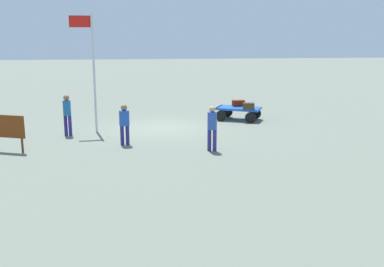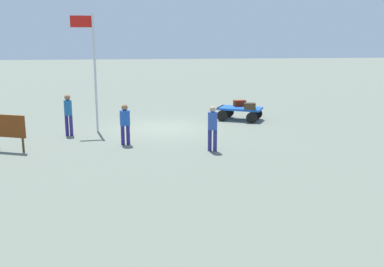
{
  "view_description": "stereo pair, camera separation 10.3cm",
  "coord_description": "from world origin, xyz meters",
  "px_view_note": "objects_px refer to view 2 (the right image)",
  "views": [
    {
      "loc": [
        1.22,
        19.49,
        4.04
      ],
      "look_at": [
        -0.55,
        6.0,
        1.04
      ],
      "focal_mm": 41.6,
      "sensor_mm": 36.0,
      "label": 1
    },
    {
      "loc": [
        1.12,
        19.5,
        4.04
      ],
      "look_at": [
        -0.55,
        6.0,
        1.04
      ],
      "focal_mm": 41.6,
      "sensor_mm": 36.0,
      "label": 2
    }
  ],
  "objects_px": {
    "suitcase_dark": "(240,103)",
    "signboard": "(9,128)",
    "flagpole": "(92,64)",
    "suitcase_maroon": "(250,106)",
    "worker_trailing": "(125,121)",
    "worker_supervisor": "(68,112)",
    "luggage_cart": "(239,111)",
    "worker_lead": "(213,125)"
  },
  "relations": [
    {
      "from": "worker_lead",
      "to": "flagpole",
      "type": "xyz_separation_m",
      "value": [
        4.44,
        -3.82,
        1.95
      ]
    },
    {
      "from": "flagpole",
      "to": "signboard",
      "type": "height_order",
      "value": "flagpole"
    },
    {
      "from": "signboard",
      "to": "suitcase_dark",
      "type": "bearing_deg",
      "value": -150.92
    },
    {
      "from": "suitcase_maroon",
      "to": "worker_supervisor",
      "type": "height_order",
      "value": "worker_supervisor"
    },
    {
      "from": "worker_supervisor",
      "to": "signboard",
      "type": "height_order",
      "value": "worker_supervisor"
    },
    {
      "from": "worker_trailing",
      "to": "worker_supervisor",
      "type": "distance_m",
      "value": 3.01
    },
    {
      "from": "suitcase_dark",
      "to": "worker_lead",
      "type": "bearing_deg",
      "value": 68.61
    },
    {
      "from": "worker_supervisor",
      "to": "luggage_cart",
      "type": "bearing_deg",
      "value": -161.88
    },
    {
      "from": "suitcase_maroon",
      "to": "signboard",
      "type": "distance_m",
      "value": 10.71
    },
    {
      "from": "suitcase_dark",
      "to": "worker_supervisor",
      "type": "xyz_separation_m",
      "value": [
        7.85,
        2.91,
        0.22
      ]
    },
    {
      "from": "suitcase_dark",
      "to": "worker_trailing",
      "type": "relative_size",
      "value": 0.39
    },
    {
      "from": "signboard",
      "to": "worker_lead",
      "type": "bearing_deg",
      "value": 173.41
    },
    {
      "from": "worker_supervisor",
      "to": "flagpole",
      "type": "height_order",
      "value": "flagpole"
    },
    {
      "from": "luggage_cart",
      "to": "worker_lead",
      "type": "bearing_deg",
      "value": 68.13
    },
    {
      "from": "luggage_cart",
      "to": "worker_supervisor",
      "type": "height_order",
      "value": "worker_supervisor"
    },
    {
      "from": "worker_lead",
      "to": "signboard",
      "type": "xyz_separation_m",
      "value": [
        7.15,
        -0.82,
        -0.08
      ]
    },
    {
      "from": "suitcase_dark",
      "to": "flagpole",
      "type": "xyz_separation_m",
      "value": [
        6.84,
        2.31,
        2.12
      ]
    },
    {
      "from": "luggage_cart",
      "to": "suitcase_maroon",
      "type": "relative_size",
      "value": 3.96
    },
    {
      "from": "worker_lead",
      "to": "worker_trailing",
      "type": "relative_size",
      "value": 1.05
    },
    {
      "from": "luggage_cart",
      "to": "worker_lead",
      "type": "height_order",
      "value": "worker_lead"
    },
    {
      "from": "luggage_cart",
      "to": "flagpole",
      "type": "xyz_separation_m",
      "value": [
        6.75,
        1.94,
        2.42
      ]
    },
    {
      "from": "worker_trailing",
      "to": "worker_supervisor",
      "type": "bearing_deg",
      "value": -38.74
    },
    {
      "from": "worker_trailing",
      "to": "suitcase_dark",
      "type": "bearing_deg",
      "value": -138.94
    },
    {
      "from": "worker_lead",
      "to": "worker_supervisor",
      "type": "bearing_deg",
      "value": -30.6
    },
    {
      "from": "suitcase_dark",
      "to": "signboard",
      "type": "xyz_separation_m",
      "value": [
        9.55,
        5.31,
        0.09
      ]
    },
    {
      "from": "suitcase_dark",
      "to": "flagpole",
      "type": "relative_size",
      "value": 0.12
    },
    {
      "from": "suitcase_maroon",
      "to": "signboard",
      "type": "relative_size",
      "value": 0.45
    },
    {
      "from": "suitcase_dark",
      "to": "flagpole",
      "type": "height_order",
      "value": "flagpole"
    },
    {
      "from": "worker_supervisor",
      "to": "signboard",
      "type": "xyz_separation_m",
      "value": [
        1.7,
        2.4,
        -0.13
      ]
    },
    {
      "from": "suitcase_maroon",
      "to": "suitcase_dark",
      "type": "distance_m",
      "value": 1.04
    },
    {
      "from": "suitcase_maroon",
      "to": "worker_trailing",
      "type": "height_order",
      "value": "worker_trailing"
    },
    {
      "from": "suitcase_dark",
      "to": "flagpole",
      "type": "distance_m",
      "value": 7.53
    },
    {
      "from": "luggage_cart",
      "to": "worker_supervisor",
      "type": "bearing_deg",
      "value": 18.12
    },
    {
      "from": "worker_lead",
      "to": "suitcase_maroon",
      "type": "bearing_deg",
      "value": -117.42
    },
    {
      "from": "luggage_cart",
      "to": "signboard",
      "type": "height_order",
      "value": "signboard"
    },
    {
      "from": "worker_lead",
      "to": "worker_supervisor",
      "type": "height_order",
      "value": "worker_supervisor"
    },
    {
      "from": "worker_trailing",
      "to": "flagpole",
      "type": "xyz_separation_m",
      "value": [
        1.34,
        -2.48,
        1.97
      ]
    },
    {
      "from": "luggage_cart",
      "to": "signboard",
      "type": "xyz_separation_m",
      "value": [
        9.46,
        4.94,
        0.39
      ]
    },
    {
      "from": "worker_supervisor",
      "to": "flagpole",
      "type": "distance_m",
      "value": 2.23
    },
    {
      "from": "worker_supervisor",
      "to": "suitcase_dark",
      "type": "bearing_deg",
      "value": -159.64
    },
    {
      "from": "suitcase_maroon",
      "to": "worker_trailing",
      "type": "relative_size",
      "value": 0.39
    },
    {
      "from": "suitcase_maroon",
      "to": "suitcase_dark",
      "type": "xyz_separation_m",
      "value": [
        0.26,
        -1.01,
        -0.0
      ]
    }
  ]
}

